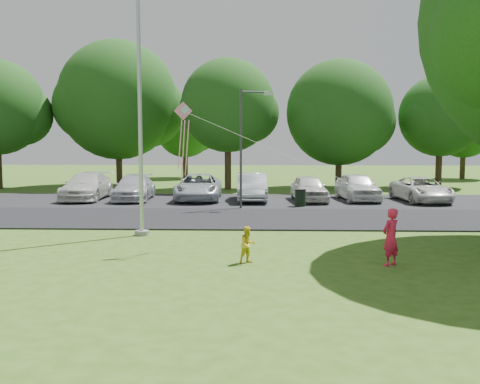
{
  "coord_description": "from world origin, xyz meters",
  "views": [
    {
      "loc": [
        0.52,
        -13.03,
        3.21
      ],
      "look_at": [
        -0.09,
        4.0,
        1.6
      ],
      "focal_mm": 40.0,
      "sensor_mm": 36.0,
      "label": 1
    }
  ],
  "objects_px": {
    "street_lamp": "(246,137)",
    "trash_can": "(300,198)",
    "woman": "(391,237)",
    "child_yellow": "(248,245)",
    "kite": "(189,128)",
    "flagpole": "(140,113)"
  },
  "relations": [
    {
      "from": "flagpole",
      "to": "woman",
      "type": "bearing_deg",
      "value": -29.97
    },
    {
      "from": "street_lamp",
      "to": "trash_can",
      "type": "bearing_deg",
      "value": 4.63
    },
    {
      "from": "flagpole",
      "to": "street_lamp",
      "type": "distance_m",
      "value": 8.05
    },
    {
      "from": "woman",
      "to": "kite",
      "type": "relative_size",
      "value": 0.26
    },
    {
      "from": "flagpole",
      "to": "woman",
      "type": "distance_m",
      "value": 9.23
    },
    {
      "from": "child_yellow",
      "to": "woman",
      "type": "bearing_deg",
      "value": -34.44
    },
    {
      "from": "street_lamp",
      "to": "woman",
      "type": "bearing_deg",
      "value": -81.51
    },
    {
      "from": "woman",
      "to": "kite",
      "type": "xyz_separation_m",
      "value": [
        -5.45,
        1.82,
        2.84
      ]
    },
    {
      "from": "trash_can",
      "to": "woman",
      "type": "height_order",
      "value": "woman"
    },
    {
      "from": "trash_can",
      "to": "woman",
      "type": "relative_size",
      "value": 0.59
    },
    {
      "from": "trash_can",
      "to": "kite",
      "type": "bearing_deg",
      "value": -111.26
    },
    {
      "from": "child_yellow",
      "to": "kite",
      "type": "relative_size",
      "value": 0.17
    },
    {
      "from": "street_lamp",
      "to": "kite",
      "type": "height_order",
      "value": "street_lamp"
    },
    {
      "from": "street_lamp",
      "to": "flagpole",
      "type": "bearing_deg",
      "value": -125.76
    },
    {
      "from": "flagpole",
      "to": "child_yellow",
      "type": "distance_m",
      "value": 6.66
    },
    {
      "from": "flagpole",
      "to": "street_lamp",
      "type": "bearing_deg",
      "value": 65.05
    },
    {
      "from": "child_yellow",
      "to": "trash_can",
      "type": "bearing_deg",
      "value": 47.34
    },
    {
      "from": "street_lamp",
      "to": "child_yellow",
      "type": "bearing_deg",
      "value": -99.02
    },
    {
      "from": "woman",
      "to": "child_yellow",
      "type": "distance_m",
      "value": 3.7
    },
    {
      "from": "woman",
      "to": "child_yellow",
      "type": "xyz_separation_m",
      "value": [
        -3.69,
        0.16,
        -0.26
      ]
    },
    {
      "from": "flagpole",
      "to": "woman",
      "type": "relative_size",
      "value": 6.66
    },
    {
      "from": "woman",
      "to": "street_lamp",
      "type": "bearing_deg",
      "value": -109.8
    }
  ]
}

